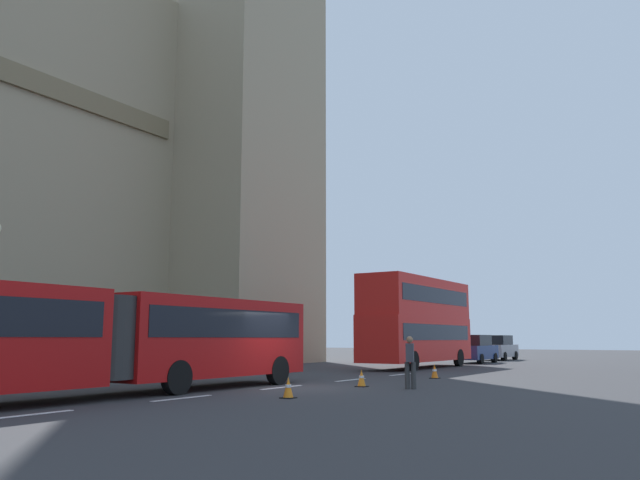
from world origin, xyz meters
TOP-DOWN VIEW (x-y plane):
  - ground_plane at (0.00, 0.00)m, footprint 160.00×160.00m
  - lane_centre_marking at (-2.46, 0.00)m, footprint 25.20×0.16m
  - articulated_bus at (-6.15, 1.99)m, footprint 16.77×2.54m
  - double_decker_bus at (15.47, 2.00)m, footprint 10.11×2.54m
  - sedan_lead at (24.17, 1.75)m, footprint 4.40×1.86m
  - sedan_trailing at (30.72, 2.20)m, footprint 4.40×1.86m
  - traffic_cone_west at (-3.20, -2.44)m, footprint 0.36×0.36m
  - traffic_cone_middle at (1.57, -2.09)m, footprint 0.36×0.36m
  - traffic_cone_east at (7.14, -2.42)m, footprint 0.36×0.36m
  - pedestrian_near_cones at (1.56, -3.90)m, footprint 0.46×0.36m

SIDE VIEW (x-z plane):
  - ground_plane at x=0.00m, z-range 0.00..0.00m
  - lane_centre_marking at x=-2.46m, z-range 0.00..0.01m
  - traffic_cone_west at x=-3.20m, z-range -0.01..0.57m
  - traffic_cone_middle at x=1.57m, z-range -0.01..0.57m
  - traffic_cone_east at x=7.14m, z-range -0.01..0.57m
  - pedestrian_near_cones at x=1.56m, z-range 0.07..1.76m
  - sedan_lead at x=24.17m, z-range -0.01..1.84m
  - sedan_trailing at x=30.72m, z-range -0.01..1.84m
  - articulated_bus at x=-6.15m, z-range 0.30..3.20m
  - double_decker_bus at x=15.47m, z-range 0.26..5.16m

